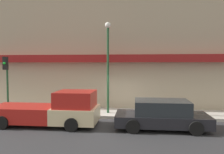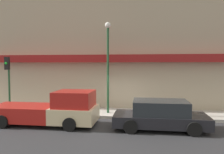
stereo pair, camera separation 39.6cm
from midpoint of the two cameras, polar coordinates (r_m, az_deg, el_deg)
The scene contains 8 objects.
ground_plane at distance 12.69m, azimuth 3.03°, elevation -11.04°, with size 80.00×80.00×0.00m, color #2D2D30.
sidewalk at distance 13.85m, azimuth 3.46°, elevation -9.45°, with size 36.00×2.45×0.17m.
building at distance 16.43m, azimuth 4.33°, elevation 12.37°, with size 19.80×3.80×11.51m.
pickup_truck at distance 11.84m, azimuth -14.72°, elevation -8.33°, with size 5.55×2.15×1.79m.
parked_car at distance 11.03m, azimuth 13.49°, elevation -9.66°, with size 4.47×2.10×1.40m.
fire_hydrant at distance 13.40m, azimuth -8.08°, elevation -8.12°, with size 0.18×0.18×0.65m.
street_lamp at distance 13.31m, azimuth -0.22°, elevation 5.38°, with size 0.36×0.36×5.52m.
traffic_light at distance 15.20m, azimuth -24.83°, elevation 0.76°, with size 0.28×0.42×3.44m.
Camera 2 is at (1.23, -12.23, 3.12)m, focal length 35.00 mm.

